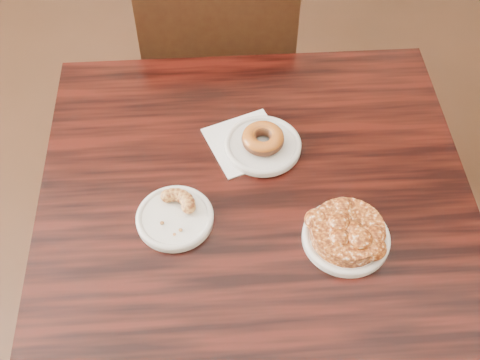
% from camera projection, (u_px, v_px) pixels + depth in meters
% --- Properties ---
extents(cafe_table, '(1.04, 1.04, 0.75)m').
position_uv_depth(cafe_table, '(253.00, 290.00, 1.46)').
color(cafe_table, black).
rests_on(cafe_table, floor).
extents(chair_far, '(0.54, 0.54, 0.90)m').
position_uv_depth(chair_far, '(217.00, 78.00, 1.81)').
color(chair_far, black).
rests_on(chair_far, floor).
extents(napkin, '(0.20, 0.20, 0.00)m').
position_uv_depth(napkin, '(246.00, 143.00, 1.25)').
color(napkin, white).
rests_on(napkin, cafe_table).
extents(plate_donut, '(0.16, 0.16, 0.01)m').
position_uv_depth(plate_donut, '(263.00, 146.00, 1.23)').
color(plate_donut, silver).
rests_on(plate_donut, napkin).
extents(plate_cruller, '(0.15, 0.15, 0.01)m').
position_uv_depth(plate_cruller, '(175.00, 218.00, 1.13)').
color(plate_cruller, white).
rests_on(plate_cruller, cafe_table).
extents(plate_fritter, '(0.16, 0.16, 0.01)m').
position_uv_depth(plate_fritter, '(346.00, 238.00, 1.10)').
color(plate_fritter, white).
rests_on(plate_fritter, cafe_table).
extents(glazed_donut, '(0.09, 0.09, 0.03)m').
position_uv_depth(glazed_donut, '(263.00, 139.00, 1.22)').
color(glazed_donut, brown).
rests_on(glazed_donut, plate_donut).
extents(apple_fritter, '(0.18, 0.18, 0.04)m').
position_uv_depth(apple_fritter, '(348.00, 230.00, 1.08)').
color(apple_fritter, '#421607').
rests_on(apple_fritter, plate_fritter).
extents(cruller_fragment, '(0.09, 0.09, 0.03)m').
position_uv_depth(cruller_fragment, '(174.00, 213.00, 1.11)').
color(cruller_fragment, '#5E2A12').
rests_on(cruller_fragment, plate_cruller).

